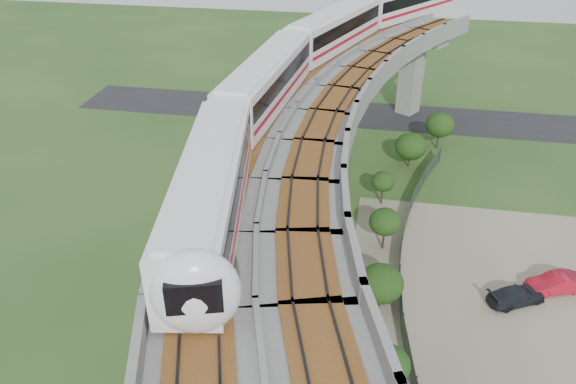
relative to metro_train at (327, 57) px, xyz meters
name	(u,v)px	position (x,y,z in m)	size (l,w,h in m)	color
ground	(281,268)	(-1.50, -11.69, -12.31)	(160.00, 160.00, 0.00)	#28491D
dirt_lot	(482,309)	(12.50, -13.69, -12.29)	(18.00, 26.00, 0.04)	gray
asphalt_road	(329,112)	(-1.50, 18.31, -12.29)	(60.00, 8.00, 0.03)	#232326
viaduct	(339,162)	(2.34, -11.69, -3.26)	(19.58, 73.98, 11.40)	#99968E
metro_train	(327,57)	(0.00, 0.00, 0.00)	(17.43, 60.10, 3.64)	white
fence	(418,275)	(8.25, -11.69, -11.56)	(3.87, 38.73, 1.50)	#2D382D
tree_0	(440,125)	(10.63, 10.82, -9.73)	(2.92, 2.92, 3.83)	#382314
tree_1	(411,146)	(7.72, 6.06, -10.14)	(3.02, 3.02, 3.46)	#382314
tree_2	(383,181)	(5.36, -1.30, -10.13)	(2.01, 2.01, 3.04)	#382314
tree_3	(385,222)	(5.70, -7.97, -9.86)	(2.42, 2.42, 3.48)	#382314
tree_4	(381,283)	(5.68, -14.61, -10.33)	(2.97, 2.97, 3.24)	#382314
tree_5	(388,365)	(6.31, -21.80, -9.96)	(2.39, 2.39, 3.38)	#382314
car_red	(556,283)	(17.60, -10.88, -11.60)	(1.42, 4.07, 1.34)	#B51024
car_dark	(516,295)	(14.71, -12.58, -11.68)	(1.65, 4.05, 1.18)	black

